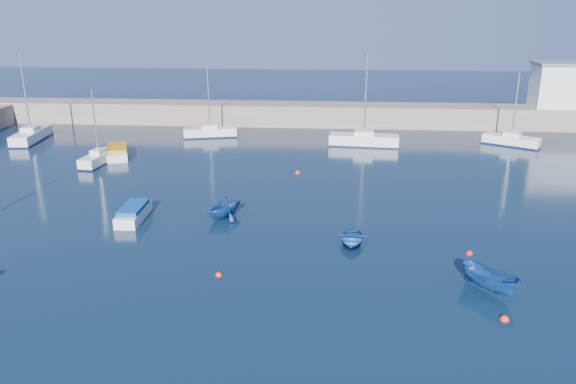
# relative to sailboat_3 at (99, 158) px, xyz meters

# --- Properties ---
(ground) EXTENTS (220.00, 220.00, 0.00)m
(ground) POSITION_rel_sailboat_3_xyz_m (20.84, -26.10, -0.56)
(ground) COLOR #0B1E32
(ground) RESTS_ON ground
(back_wall) EXTENTS (96.00, 4.50, 2.60)m
(back_wall) POSITION_rel_sailboat_3_xyz_m (20.84, 19.90, 0.74)
(back_wall) COLOR #79695C
(back_wall) RESTS_ON ground
(sailboat_3) EXTENTS (2.02, 5.35, 7.00)m
(sailboat_3) POSITION_rel_sailboat_3_xyz_m (0.00, 0.00, 0.00)
(sailboat_3) COLOR silver
(sailboat_3) RESTS_ON ground
(sailboat_4) EXTENTS (2.82, 7.40, 9.45)m
(sailboat_4) POSITION_rel_sailboat_3_xyz_m (-11.19, 8.60, 0.08)
(sailboat_4) COLOR silver
(sailboat_4) RESTS_ON ground
(sailboat_5) EXTENTS (6.17, 3.06, 7.85)m
(sailboat_5) POSITION_rel_sailboat_3_xyz_m (8.09, 12.02, 0.01)
(sailboat_5) COLOR silver
(sailboat_5) RESTS_ON ground
(sailboat_6) EXTENTS (7.44, 2.68, 9.57)m
(sailboat_6) POSITION_rel_sailboat_3_xyz_m (25.31, 9.16, 0.10)
(sailboat_6) COLOR silver
(sailboat_6) RESTS_ON ground
(sailboat_7) EXTENTS (5.77, 4.43, 7.69)m
(sailboat_7) POSITION_rel_sailboat_3_xyz_m (40.99, 10.51, 0.02)
(sailboat_7) COLOR silver
(sailboat_7) RESTS_ON ground
(motorboat_1) EXTENTS (1.58, 4.24, 1.03)m
(motorboat_1) POSITION_rel_sailboat_3_xyz_m (8.20, -13.94, -0.07)
(motorboat_1) COLOR silver
(motorboat_1) RESTS_ON ground
(motorboat_2) EXTENTS (3.57, 5.62, 1.09)m
(motorboat_2) POSITION_rel_sailboat_3_xyz_m (0.79, 2.70, -0.04)
(motorboat_2) COLOR silver
(motorboat_2) RESTS_ON ground
(dinghy_center) EXTENTS (2.34, 3.13, 0.62)m
(dinghy_center) POSITION_rel_sailboat_3_xyz_m (23.24, -17.15, -0.25)
(dinghy_center) COLOR navy
(dinghy_center) RESTS_ON ground
(dinghy_left) EXTENTS (4.01, 4.07, 1.62)m
(dinghy_left) POSITION_rel_sailboat_3_xyz_m (14.42, -13.10, 0.26)
(dinghy_left) COLOR navy
(dinghy_left) RESTS_ON ground
(dinghy_right) EXTENTS (3.18, 3.53, 1.34)m
(dinghy_right) POSITION_rel_sailboat_3_xyz_m (30.21, -22.74, 0.11)
(dinghy_right) COLOR navy
(dinghy_right) RESTS_ON ground
(buoy_0) EXTENTS (0.38, 0.38, 0.38)m
(buoy_0) POSITION_rel_sailboat_3_xyz_m (15.79, -21.99, -0.56)
(buoy_0) COLOR #FB320D
(buoy_0) RESTS_ON ground
(buoy_1) EXTENTS (0.44, 0.44, 0.44)m
(buoy_1) POSITION_rel_sailboat_3_xyz_m (30.30, -18.02, -0.56)
(buoy_1) COLOR red
(buoy_1) RESTS_ON ground
(buoy_3) EXTENTS (0.44, 0.44, 0.44)m
(buoy_3) POSITION_rel_sailboat_3_xyz_m (18.92, -1.63, -0.56)
(buoy_3) COLOR #FB320D
(buoy_3) RESTS_ON ground
(buoy_5) EXTENTS (0.44, 0.44, 0.44)m
(buoy_5) POSITION_rel_sailboat_3_xyz_m (30.27, -25.51, -0.56)
(buoy_5) COLOR #FB320D
(buoy_5) RESTS_ON ground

